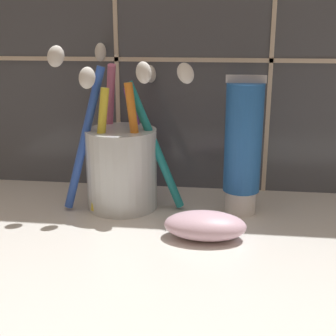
% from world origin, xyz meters
% --- Properties ---
extents(sink_counter, '(0.73, 0.32, 0.02)m').
position_xyz_m(sink_counter, '(0.00, 0.00, 0.01)').
color(sink_counter, silver).
rests_on(sink_counter, ground).
extents(tile_wall_backsplash, '(0.83, 0.02, 0.47)m').
position_xyz_m(tile_wall_backsplash, '(0.00, 0.16, 0.24)').
color(tile_wall_backsplash, '#4C515B').
rests_on(tile_wall_backsplash, ground).
extents(toothbrush_cup, '(0.16, 0.12, 0.18)m').
position_xyz_m(toothbrush_cup, '(-0.14, 0.08, 0.07)').
color(toothbrush_cup, silver).
rests_on(toothbrush_cup, sink_counter).
extents(toothpaste_tube, '(0.04, 0.04, 0.15)m').
position_xyz_m(toothpaste_tube, '(-0.01, 0.08, 0.09)').
color(toothpaste_tube, white).
rests_on(toothpaste_tube, sink_counter).
extents(soap_bar, '(0.08, 0.05, 0.03)m').
position_xyz_m(soap_bar, '(-0.05, 0.01, 0.03)').
color(soap_bar, '#DBB2C6').
rests_on(soap_bar, sink_counter).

